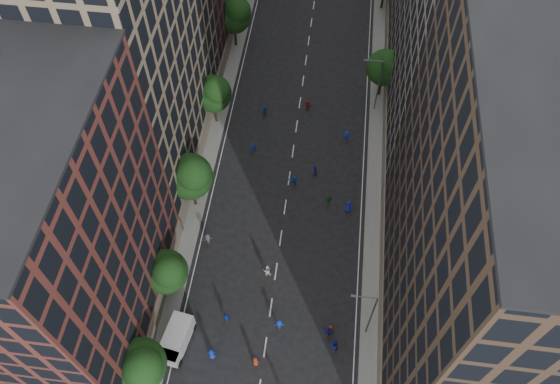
# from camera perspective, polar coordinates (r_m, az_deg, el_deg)

# --- Properties ---
(ground) EXTENTS (240.00, 240.00, 0.00)m
(ground) POSITION_cam_1_polar(r_m,az_deg,el_deg) (76.25, 1.70, 6.61)
(ground) COLOR black
(ground) RESTS_ON ground
(sidewalk_left) EXTENTS (4.00, 105.00, 0.15)m
(sidewalk_left) POSITION_cam_1_polar(r_m,az_deg,el_deg) (82.76, -6.17, 11.27)
(sidewalk_left) COLOR slate
(sidewalk_left) RESTS_ON ground
(sidewalk_right) EXTENTS (4.00, 105.00, 0.15)m
(sidewalk_right) POSITION_cam_1_polar(r_m,az_deg,el_deg) (81.61, 10.81, 9.69)
(sidewalk_right) COLOR slate
(sidewalk_right) RESTS_ON ground
(bldg_left_a) EXTENTS (14.00, 22.00, 30.00)m
(bldg_left_a) POSITION_cam_1_polar(r_m,az_deg,el_deg) (52.64, -22.64, -4.96)
(bldg_left_a) COLOR #5E2A24
(bldg_left_a) RESTS_ON ground
(bldg_left_b) EXTENTS (14.00, 26.00, 34.00)m
(bldg_left_b) POSITION_cam_1_polar(r_m,az_deg,el_deg) (64.69, -15.96, 14.53)
(bldg_left_b) COLOR #806D54
(bldg_left_b) RESTS_ON ground
(bldg_right_a) EXTENTS (14.00, 30.00, 36.00)m
(bldg_right_a) POSITION_cam_1_polar(r_m,az_deg,el_deg) (49.07, 21.59, -4.04)
(bldg_right_a) COLOR #443224
(bldg_right_a) RESTS_ON ground
(bldg_right_b) EXTENTS (14.00, 28.00, 33.00)m
(bldg_right_b) POSITION_cam_1_polar(r_m,az_deg,el_deg) (69.39, 18.92, 16.26)
(bldg_right_b) COLOR #6C6259
(bldg_right_b) RESTS_ON ground
(tree_left_0) EXTENTS (5.20, 5.20, 8.83)m
(tree_left_0) POSITION_cam_1_polar(r_m,az_deg,el_deg) (55.41, -14.37, -17.14)
(tree_left_0) COLOR black
(tree_left_0) RESTS_ON ground
(tree_left_1) EXTENTS (4.80, 4.80, 8.21)m
(tree_left_1) POSITION_cam_1_polar(r_m,az_deg,el_deg) (59.06, -11.76, -8.14)
(tree_left_1) COLOR black
(tree_left_1) RESTS_ON ground
(tree_left_2) EXTENTS (5.60, 5.60, 9.45)m
(tree_left_2) POSITION_cam_1_polar(r_m,az_deg,el_deg) (64.17, -9.34, 1.69)
(tree_left_2) COLOR black
(tree_left_2) RESTS_ON ground
(tree_left_3) EXTENTS (5.00, 5.00, 8.58)m
(tree_left_3) POSITION_cam_1_polar(r_m,az_deg,el_deg) (73.30, -6.93, 10.27)
(tree_left_3) COLOR black
(tree_left_3) RESTS_ON ground
(tree_left_4) EXTENTS (5.40, 5.40, 9.08)m
(tree_left_4) POSITION_cam_1_polar(r_m,az_deg,el_deg) (84.80, -4.77, 18.07)
(tree_left_4) COLOR black
(tree_left_4) RESTS_ON ground
(tree_right_a) EXTENTS (5.00, 5.00, 8.39)m
(tree_right_a) POSITION_cam_1_polar(r_m,az_deg,el_deg) (78.00, 11.00, 12.76)
(tree_right_a) COLOR black
(tree_right_a) RESTS_ON ground
(streetlamp_near) EXTENTS (2.64, 0.22, 9.06)m
(streetlamp_near) POSITION_cam_1_polar(r_m,az_deg,el_deg) (57.10, 9.37, -12.42)
(streetlamp_near) COLOR #595B60
(streetlamp_near) RESTS_ON ground
(streetlamp_far) EXTENTS (2.64, 0.22, 9.06)m
(streetlamp_far) POSITION_cam_1_polar(r_m,az_deg,el_deg) (76.13, 10.15, 11.15)
(streetlamp_far) COLOR #595B60
(streetlamp_far) RESTS_ON ground
(cargo_van) EXTENTS (3.16, 5.38, 2.70)m
(cargo_van) POSITION_cam_1_polar(r_m,az_deg,el_deg) (60.42, -10.74, -14.81)
(cargo_van) COLOR silver
(cargo_van) RESTS_ON ground
(skater_0) EXTENTS (1.09, 0.86, 1.95)m
(skater_0) POSITION_cam_1_polar(r_m,az_deg,el_deg) (59.81, -7.16, -16.44)
(skater_0) COLOR #142CA7
(skater_0) RESTS_ON ground
(skater_2) EXTENTS (0.95, 0.74, 1.92)m
(skater_2) POSITION_cam_1_polar(r_m,az_deg,el_deg) (59.96, 5.66, -15.63)
(skater_2) COLOR #122093
(skater_2) RESTS_ON ground
(skater_3) EXTENTS (1.26, 0.85, 1.82)m
(skater_3) POSITION_cam_1_polar(r_m,az_deg,el_deg) (60.50, -0.08, -13.70)
(skater_3) COLOR #1433A4
(skater_3) RESTS_ON ground
(skater_4) EXTENTS (1.01, 0.44, 1.71)m
(skater_4) POSITION_cam_1_polar(r_m,az_deg,el_deg) (61.10, -5.60, -12.98)
(skater_4) COLOR #142FA7
(skater_4) RESTS_ON ground
(skater_5) EXTENTS (1.47, 0.95, 1.51)m
(skater_5) POSITION_cam_1_polar(r_m,az_deg,el_deg) (60.62, 5.02, -14.31)
(skater_5) COLOR #1C14AA
(skater_5) RESTS_ON ground
(skater_6) EXTENTS (0.91, 0.72, 1.63)m
(skater_6) POSITION_cam_1_polar(r_m,az_deg,el_deg) (59.37, -2.58, -17.28)
(skater_6) COLOR #A8351C
(skater_6) RESTS_ON ground
(skater_7) EXTENTS (0.75, 0.59, 1.81)m
(skater_7) POSITION_cam_1_polar(r_m,az_deg,el_deg) (60.59, 5.25, -14.04)
(skater_7) COLOR maroon
(skater_7) RESTS_ON ground
(skater_8) EXTENTS (0.99, 0.80, 1.91)m
(skater_8) POSITION_cam_1_polar(r_m,az_deg,el_deg) (63.03, -1.36, -8.22)
(skater_8) COLOR silver
(skater_8) RESTS_ON ground
(skater_9) EXTENTS (1.27, 1.04, 1.71)m
(skater_9) POSITION_cam_1_polar(r_m,az_deg,el_deg) (65.62, -7.52, -4.90)
(skater_9) COLOR #46484C
(skater_9) RESTS_ON ground
(skater_10) EXTENTS (1.07, 0.75, 1.69)m
(skater_10) POSITION_cam_1_polar(r_m,az_deg,el_deg) (68.28, 5.04, -0.82)
(skater_10) COLOR #1F6724
(skater_10) RESTS_ON ground
(skater_11) EXTENTS (1.48, 0.62, 1.55)m
(skater_11) POSITION_cam_1_polar(r_m,az_deg,el_deg) (69.80, 1.45, 1.20)
(skater_11) COLOR #164CB5
(skater_11) RESTS_ON ground
(skater_12) EXTENTS (1.06, 0.90, 1.85)m
(skater_12) POSITION_cam_1_polar(r_m,az_deg,el_deg) (67.90, 7.16, -1.52)
(skater_12) COLOR #1720BC
(skater_12) RESTS_ON ground
(skater_13) EXTENTS (0.79, 0.66, 1.83)m
(skater_13) POSITION_cam_1_polar(r_m,az_deg,el_deg) (72.94, -2.84, 4.62)
(skater_13) COLOR #133AA0
(skater_13) RESTS_ON ground
(skater_14) EXTENTS (0.97, 0.85, 1.67)m
(skater_14) POSITION_cam_1_polar(r_m,az_deg,el_deg) (70.73, 3.59, 2.19)
(skater_14) COLOR #152CAB
(skater_14) RESTS_ON ground
(skater_15) EXTENTS (1.28, 0.98, 1.75)m
(skater_15) POSITION_cam_1_polar(r_m,az_deg,el_deg) (74.73, 6.98, 5.78)
(skater_15) COLOR #13249E
(skater_15) RESTS_ON ground
(skater_16) EXTENTS (1.12, 0.58, 1.83)m
(skater_16) POSITION_cam_1_polar(r_m,az_deg,el_deg) (77.14, -1.58, 8.37)
(skater_16) COLOR #124692
(skater_16) RESTS_ON ground
(skater_17) EXTENTS (1.47, 0.82, 1.51)m
(skater_17) POSITION_cam_1_polar(r_m,az_deg,el_deg) (78.27, 2.92, 9.03)
(skater_17) COLOR maroon
(skater_17) RESTS_ON ground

